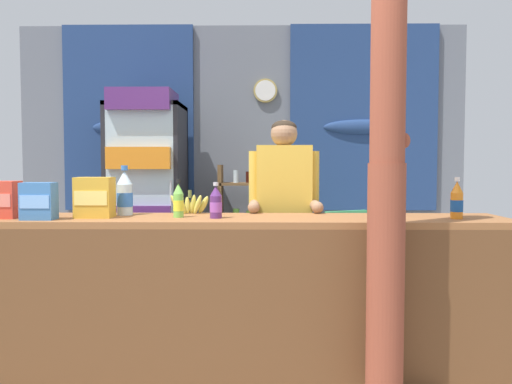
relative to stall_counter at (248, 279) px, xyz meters
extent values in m
plane|color=gray|center=(-0.14, 0.75, -0.58)|extent=(7.22, 7.22, 0.00)
cube|color=slate|center=(-0.14, 2.48, 0.78)|extent=(4.68, 0.12, 2.72)
cube|color=navy|center=(-1.33, 2.39, 1.17)|extent=(1.36, 0.04, 1.93)
ellipsoid|color=navy|center=(-1.33, 2.37, 1.07)|extent=(0.75, 0.10, 0.16)
cube|color=navy|center=(1.14, 2.39, 1.17)|extent=(1.54, 0.04, 1.93)
ellipsoid|color=navy|center=(1.14, 2.37, 1.07)|extent=(0.84, 0.10, 0.16)
cylinder|color=tan|center=(0.11, 2.40, 1.46)|extent=(0.25, 0.03, 0.25)
cylinder|color=white|center=(0.11, 2.38, 1.46)|extent=(0.21, 0.01, 0.21)
cube|color=beige|center=(0.49, 2.40, 1.16)|extent=(0.24, 0.02, 0.18)
cube|color=#935B33|center=(0.00, 0.12, 0.34)|extent=(3.16, 0.57, 0.04)
cube|color=brown|center=(0.00, -0.15, -0.13)|extent=(3.16, 0.04, 0.90)
cube|color=brown|center=(-1.54, 0.12, -0.13)|extent=(0.08, 0.52, 0.90)
cube|color=brown|center=(1.54, 0.12, -0.13)|extent=(0.08, 0.52, 0.90)
cylinder|color=brown|center=(0.73, -0.35, 0.05)|extent=(0.20, 0.20, 1.27)
cylinder|color=brown|center=(0.73, -0.35, 1.33)|extent=(0.18, 0.18, 1.27)
ellipsoid|color=brown|center=(0.82, -0.35, 0.81)|extent=(0.06, 0.05, 0.08)
cube|color=#232328|center=(-1.04, 2.26, 0.34)|extent=(0.70, 0.04, 1.85)
cube|color=#232328|center=(-1.37, 1.95, 0.34)|extent=(0.04, 0.65, 1.85)
cube|color=#232328|center=(-0.71, 1.95, 0.34)|extent=(0.04, 0.65, 1.85)
cube|color=#232328|center=(-1.04, 1.95, 1.25)|extent=(0.70, 0.65, 0.04)
cube|color=#232328|center=(-1.04, 1.95, -0.54)|extent=(0.70, 0.65, 0.08)
cube|color=silver|center=(-1.04, 1.64, 0.39)|extent=(0.64, 0.02, 1.69)
cylinder|color=#B7B7BC|center=(-0.75, 1.61, 0.34)|extent=(0.02, 0.02, 0.40)
cube|color=silver|center=(-1.04, 1.95, 0.10)|extent=(0.62, 0.57, 0.02)
cube|color=#56286B|center=(-1.04, 1.82, 0.21)|extent=(0.58, 0.53, 0.20)
cube|color=silver|center=(-1.04, 1.95, 0.63)|extent=(0.62, 0.57, 0.02)
cube|color=orange|center=(-1.04, 1.82, 0.74)|extent=(0.58, 0.53, 0.20)
cube|color=silver|center=(-1.04, 1.95, 1.17)|extent=(0.62, 0.57, 0.02)
cube|color=#56286B|center=(-1.04, 1.82, 1.28)|extent=(0.58, 0.53, 0.20)
cube|color=brown|center=(-0.34, 2.07, 0.05)|extent=(0.04, 0.28, 1.26)
cube|color=brown|center=(0.10, 2.07, 0.05)|extent=(0.04, 0.28, 1.26)
cube|color=brown|center=(-0.12, 2.07, 0.49)|extent=(0.44, 0.28, 0.02)
cylinder|color=silver|center=(-0.18, 2.07, 0.57)|extent=(0.05, 0.05, 0.12)
cylinder|color=black|center=(-0.05, 2.07, 0.56)|extent=(0.07, 0.07, 0.11)
cube|color=brown|center=(-0.12, 2.07, 0.11)|extent=(0.44, 0.28, 0.02)
cylinder|color=#75C64C|center=(-0.18, 2.07, 0.19)|extent=(0.06, 0.06, 0.12)
cylinder|color=#75C64C|center=(-0.05, 2.07, 0.17)|extent=(0.06, 0.06, 0.10)
cube|color=brown|center=(-0.12, 2.07, -0.27)|extent=(0.44, 0.28, 0.02)
cylinder|color=brown|center=(-0.18, 2.07, -0.20)|extent=(0.05, 0.05, 0.11)
cylinder|color=orange|center=(-0.05, 2.07, -0.20)|extent=(0.07, 0.07, 0.11)
cube|color=#4CC675|center=(0.73, 1.66, -0.14)|extent=(0.59, 0.59, 0.04)
cube|color=#4CC675|center=(0.82, 1.48, 0.08)|extent=(0.39, 0.22, 0.40)
cylinder|color=#4CC675|center=(0.82, 1.91, -0.36)|extent=(0.04, 0.04, 0.44)
cylinder|color=#4CC675|center=(0.48, 1.74, -0.36)|extent=(0.04, 0.04, 0.44)
cylinder|color=#4CC675|center=(0.98, 1.57, -0.36)|extent=(0.04, 0.04, 0.44)
cylinder|color=#4CC675|center=(0.64, 1.40, -0.36)|extent=(0.04, 0.04, 0.44)
cube|color=#4CC675|center=(0.91, 1.74, -0.02)|extent=(0.21, 0.37, 0.03)
cube|color=#4CC675|center=(0.55, 1.57, -0.02)|extent=(0.21, 0.37, 0.03)
cylinder|color=#28282D|center=(0.15, 0.64, -0.14)|extent=(0.11, 0.11, 0.88)
cylinder|color=#28282D|center=(0.32, 0.64, -0.14)|extent=(0.11, 0.11, 0.88)
cube|color=gold|center=(0.24, 0.64, 0.56)|extent=(0.39, 0.20, 0.52)
sphere|color=#997051|center=(0.24, 0.64, 0.90)|extent=(0.19, 0.19, 0.19)
ellipsoid|color=#2D2319|center=(0.24, 0.65, 0.95)|extent=(0.18, 0.18, 0.10)
cylinder|color=gold|center=(0.03, 0.64, 0.59)|extent=(0.08, 0.08, 0.38)
cylinder|color=#997051|center=(0.03, 0.49, 0.40)|extent=(0.07, 0.26, 0.07)
sphere|color=#997051|center=(0.03, 0.36, 0.40)|extent=(0.08, 0.08, 0.08)
cylinder|color=gold|center=(0.45, 0.64, 0.59)|extent=(0.08, 0.08, 0.38)
cylinder|color=#997051|center=(0.45, 0.49, 0.40)|extent=(0.07, 0.26, 0.07)
sphere|color=#997051|center=(0.45, 0.36, 0.40)|extent=(0.08, 0.08, 0.08)
cylinder|color=silver|center=(-0.80, 0.24, 0.46)|extent=(0.10, 0.10, 0.20)
cone|color=silver|center=(-0.80, 0.24, 0.60)|extent=(0.10, 0.10, 0.09)
cylinder|color=blue|center=(-0.80, 0.24, 0.66)|extent=(0.04, 0.04, 0.03)
cylinder|color=blue|center=(-0.80, 0.24, 0.46)|extent=(0.10, 0.10, 0.09)
cylinder|color=black|center=(0.88, 0.23, 0.43)|extent=(0.07, 0.07, 0.14)
cone|color=black|center=(0.88, 0.23, 0.53)|extent=(0.07, 0.07, 0.06)
cylinder|color=red|center=(0.88, 0.23, 0.58)|extent=(0.03, 0.03, 0.02)
cylinder|color=red|center=(0.88, 0.23, 0.43)|extent=(0.07, 0.07, 0.06)
cylinder|color=#56286B|center=(-0.20, 0.06, 0.43)|extent=(0.07, 0.07, 0.13)
cone|color=#56286B|center=(-0.20, 0.06, 0.53)|extent=(0.07, 0.07, 0.06)
cylinder|color=silver|center=(-0.20, 0.06, 0.57)|extent=(0.03, 0.03, 0.02)
cylinder|color=purple|center=(-0.20, 0.06, 0.43)|extent=(0.07, 0.07, 0.06)
cylinder|color=#75C64C|center=(-0.43, 0.10, 0.43)|extent=(0.06, 0.06, 0.14)
cone|color=#75C64C|center=(-0.43, 0.10, 0.54)|extent=(0.06, 0.06, 0.07)
cylinder|color=black|center=(-0.43, 0.10, 0.58)|extent=(0.03, 0.03, 0.02)
cylinder|color=yellow|center=(-0.43, 0.10, 0.43)|extent=(0.06, 0.06, 0.06)
cylinder|color=orange|center=(1.24, 0.04, 0.44)|extent=(0.07, 0.07, 0.15)
cone|color=orange|center=(1.24, 0.04, 0.55)|extent=(0.07, 0.07, 0.07)
cylinder|color=white|center=(1.24, 0.04, 0.60)|extent=(0.03, 0.03, 0.02)
cylinder|color=#194C99|center=(1.24, 0.04, 0.44)|extent=(0.07, 0.07, 0.07)
cube|color=gold|center=(-0.94, 0.09, 0.48)|extent=(0.22, 0.15, 0.25)
cube|color=#FFE26D|center=(-0.94, 0.01, 0.48)|extent=(0.20, 0.00, 0.09)
cube|color=#E5422D|center=(-1.50, 0.04, 0.47)|extent=(0.21, 0.14, 0.22)
cube|color=#3D75B7|center=(-1.23, -0.04, 0.47)|extent=(0.19, 0.11, 0.22)
cube|color=#7CB5F7|center=(-1.23, -0.10, 0.47)|extent=(0.17, 0.00, 0.08)
ellipsoid|color=#CCC14C|center=(-0.48, 0.34, 0.42)|extent=(0.10, 0.04, 0.14)
ellipsoid|color=#CCC14C|center=(-0.45, 0.33, 0.42)|extent=(0.08, 0.04, 0.14)
ellipsoid|color=#CCC14C|center=(-0.41, 0.34, 0.41)|extent=(0.04, 0.04, 0.12)
ellipsoid|color=#CCC14C|center=(-0.38, 0.35, 0.42)|extent=(0.06, 0.04, 0.14)
ellipsoid|color=#CCC14C|center=(-0.34, 0.33, 0.42)|extent=(0.07, 0.04, 0.14)
ellipsoid|color=#CCC14C|center=(-0.31, 0.35, 0.42)|extent=(0.09, 0.04, 0.13)
cylinder|color=olive|center=(-0.40, 0.34, 0.49)|extent=(0.02, 0.02, 0.05)
camera|label=1|loc=(0.09, -3.03, 0.68)|focal=36.11mm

